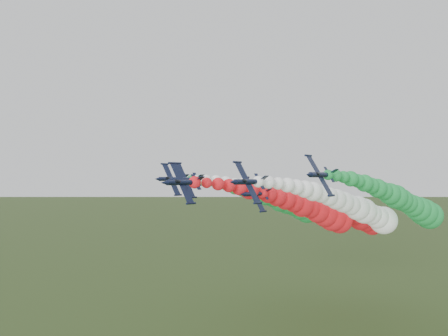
{
  "coord_description": "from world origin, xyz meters",
  "views": [
    {
      "loc": [
        54.65,
        -78.55,
        44.72
      ],
      "look_at": [
        -7.67,
        -0.38,
        46.87
      ],
      "focal_mm": 35.0,
      "sensor_mm": 36.0,
      "label": 1
    }
  ],
  "objects_px": {
    "jet_inner_left": "(296,204)",
    "jet_trail": "(348,214)",
    "jet_outer_right": "(409,204)",
    "jet_outer_left": "(281,202)",
    "jet_lead": "(311,210)",
    "jet_inner_right": "(357,209)"
  },
  "relations": [
    {
      "from": "jet_lead",
      "to": "jet_outer_left",
      "type": "relative_size",
      "value": 1.0
    },
    {
      "from": "jet_lead",
      "to": "jet_inner_right",
      "type": "height_order",
      "value": "jet_inner_right"
    },
    {
      "from": "jet_inner_right",
      "to": "jet_trail",
      "type": "relative_size",
      "value": 1.01
    },
    {
      "from": "jet_inner_right",
      "to": "jet_outer_right",
      "type": "height_order",
      "value": "jet_outer_right"
    },
    {
      "from": "jet_outer_left",
      "to": "jet_outer_right",
      "type": "xyz_separation_m",
      "value": [
        42.15,
        0.75,
        0.85
      ]
    },
    {
      "from": "jet_outer_right",
      "to": "jet_outer_left",
      "type": "bearing_deg",
      "value": -178.98
    },
    {
      "from": "jet_lead",
      "to": "jet_outer_right",
      "type": "bearing_deg",
      "value": 38.38
    },
    {
      "from": "jet_outer_left",
      "to": "jet_outer_right",
      "type": "relative_size",
      "value": 1.0
    },
    {
      "from": "jet_inner_left",
      "to": "jet_outer_right",
      "type": "bearing_deg",
      "value": 13.88
    },
    {
      "from": "jet_lead",
      "to": "jet_trail",
      "type": "height_order",
      "value": "jet_lead"
    },
    {
      "from": "jet_outer_left",
      "to": "jet_trail",
      "type": "relative_size",
      "value": 1.0
    },
    {
      "from": "jet_inner_left",
      "to": "jet_inner_right",
      "type": "bearing_deg",
      "value": -8.44
    },
    {
      "from": "jet_inner_right",
      "to": "jet_trail",
      "type": "bearing_deg",
      "value": 120.69
    },
    {
      "from": "jet_inner_left",
      "to": "jet_trail",
      "type": "xyz_separation_m",
      "value": [
        11.87,
        12.75,
        -3.63
      ]
    },
    {
      "from": "jet_inner_left",
      "to": "jet_outer_left",
      "type": "distance_m",
      "value": 12.38
    },
    {
      "from": "jet_lead",
      "to": "jet_inner_right",
      "type": "bearing_deg",
      "value": 29.32
    },
    {
      "from": "jet_lead",
      "to": "jet_inner_right",
      "type": "distance_m",
      "value": 12.8
    },
    {
      "from": "jet_lead",
      "to": "jet_trail",
      "type": "xyz_separation_m",
      "value": [
        1.71,
        22.18,
        -2.65
      ]
    },
    {
      "from": "jet_lead",
      "to": "jet_outer_right",
      "type": "height_order",
      "value": "jet_outer_right"
    },
    {
      "from": "jet_inner_left",
      "to": "jet_outer_left",
      "type": "bearing_deg",
      "value": 144.62
    },
    {
      "from": "jet_inner_right",
      "to": "jet_outer_right",
      "type": "bearing_deg",
      "value": 45.88
    },
    {
      "from": "jet_inner_left",
      "to": "jet_trail",
      "type": "height_order",
      "value": "jet_inner_left"
    }
  ]
}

